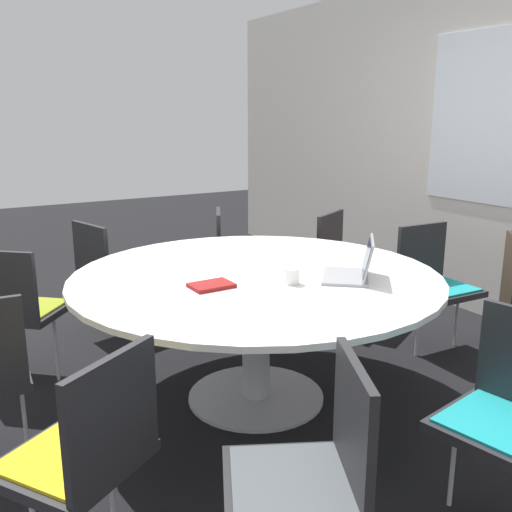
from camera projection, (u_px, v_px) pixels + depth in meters
ground_plane at (256, 397)px, 3.27m from camera, size 16.00×16.00×0.00m
conference_table at (256, 294)px, 3.12m from camera, size 2.00×2.00×0.74m
chair_1 at (433, 277)px, 3.86m from camera, size 0.44×0.46×0.85m
chair_2 at (345, 259)px, 4.34m from camera, size 0.58×0.58×0.85m
chair_3 at (235, 254)px, 4.50m from camera, size 0.58×0.57×0.85m
chair_4 at (108, 269)px, 4.05m from camera, size 0.53×0.52×0.85m
chair_5 at (17, 303)px, 3.33m from camera, size 0.61×0.61×0.85m
chair_7 at (86, 446)px, 1.90m from camera, size 0.59×0.60×0.85m
chair_8 at (312, 466)px, 1.79m from camera, size 0.58×0.57×0.85m
chair_9 at (512, 406)px, 2.16m from camera, size 0.51×0.49×0.85m
laptop at (354, 269)px, 2.99m from camera, size 0.42×0.41×0.21m
spiral_notebook at (211, 285)px, 2.85m from camera, size 0.15×0.21×0.02m
coffee_cup at (292, 276)px, 2.90m from camera, size 0.08×0.08×0.08m
handbag at (281, 291)px, 4.77m from camera, size 0.36×0.16×0.28m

